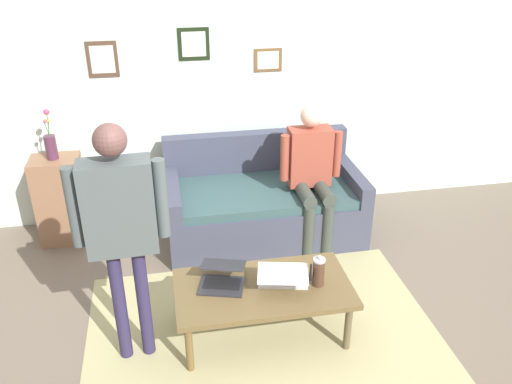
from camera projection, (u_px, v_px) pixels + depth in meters
name	position (u px, v px, depth m)	size (l,w,h in m)	color
ground_plane	(287.00, 353.00, 3.62)	(7.68, 7.68, 0.00)	#6C6052
area_rug	(266.00, 342.00, 3.71)	(2.50, 1.95, 0.01)	tan
back_wall	(236.00, 78.00, 4.93)	(7.04, 0.11, 2.70)	silver
couch	(263.00, 203.00, 4.92)	(1.77, 0.94, 0.88)	#3E4255
coffee_table	(263.00, 291.00, 3.63)	(1.21, 0.64, 0.41)	brown
laptop_left	(283.00, 277.00, 3.63)	(0.41, 0.41, 0.14)	silver
laptop_center	(222.00, 278.00, 3.62)	(0.38, 0.38, 0.15)	#28282D
french_press	(318.00, 272.00, 3.58)	(0.10, 0.08, 0.24)	#4C3323
side_shelf	(61.00, 200.00, 4.76)	(0.42, 0.32, 0.81)	#896045
flower_vase	(51.00, 144.00, 4.51)	(0.10, 0.10, 0.44)	#512A41
person_standing	(120.00, 219.00, 3.14)	(0.58, 0.20, 1.66)	#2E2749
person_seated	(312.00, 169.00, 4.59)	(0.55, 0.51, 1.28)	#3B433B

